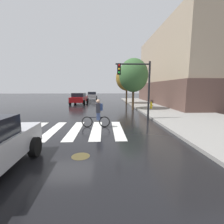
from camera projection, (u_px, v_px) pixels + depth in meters
ground_plane at (70, 130)px, 8.86m from camera, size 120.00×120.00×0.00m
sidewalk at (220, 127)px, 9.27m from camera, size 6.50×50.00×0.15m
crosswalk_stripes at (64, 130)px, 8.85m from camera, size 6.61×4.04×0.01m
manhole_cover at (81, 156)px, 5.48m from camera, size 0.64×0.64×0.01m
sedan_mid at (79, 98)px, 23.45m from camera, size 2.39×4.80×1.63m
sedan_far at (92, 95)px, 33.09m from camera, size 2.30×4.59×1.55m
cyclist at (98, 113)px, 9.42m from camera, size 1.71×0.37×1.69m
traffic_light_near at (138, 81)px, 11.09m from camera, size 2.47×0.28×4.20m
fire_hydrant at (151, 105)px, 16.76m from camera, size 0.33×0.22×0.78m
street_tree_near at (133, 75)px, 16.60m from camera, size 3.05×3.05×5.43m
street_tree_mid at (127, 78)px, 22.78m from camera, size 3.13×3.13×5.56m
corner_building at (218, 69)px, 23.06m from camera, size 18.92×18.91×10.37m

